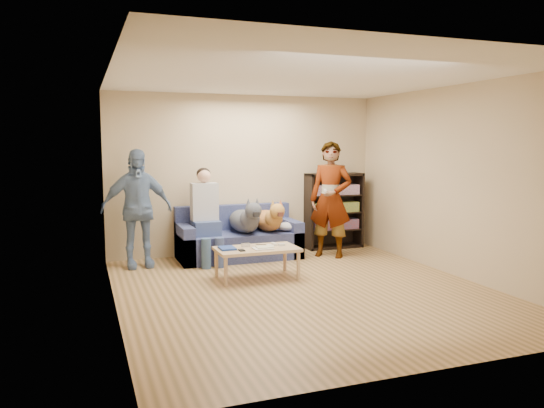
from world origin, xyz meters
name	(u,v)px	position (x,y,z in m)	size (l,w,h in m)	color
ground	(305,290)	(0.00, 0.00, 0.00)	(5.00, 5.00, 0.00)	olive
ceiling	(306,77)	(0.00, 0.00, 2.60)	(5.00, 5.00, 0.00)	white
wall_back	(245,175)	(0.00, 2.50, 1.30)	(4.50, 4.50, 0.00)	tan
wall_front	(435,210)	(0.00, -2.50, 1.30)	(4.50, 4.50, 0.00)	tan
wall_left	(112,192)	(-2.25, 0.00, 1.30)	(5.00, 5.00, 0.00)	tan
wall_right	(458,181)	(2.25, 0.00, 1.30)	(5.00, 5.00, 0.00)	tan
blanket	(288,226)	(0.52, 1.89, 0.49)	(0.38, 0.32, 0.13)	#A7A7AC
person_standing_right	(331,199)	(1.17, 1.69, 0.92)	(0.67, 0.44, 1.85)	gray
person_standing_left	(137,209)	(-1.81, 1.99, 0.87)	(1.02, 0.42, 1.74)	#7295B6
held_controller	(325,190)	(0.97, 1.49, 1.10)	(0.04, 0.13, 0.03)	white
notebook_blue	(227,248)	(-0.77, 0.81, 0.43)	(0.20, 0.26, 0.03)	navy
papers	(263,248)	(-0.32, 0.66, 0.43)	(0.26, 0.20, 0.01)	silver
magazine	(265,247)	(-0.29, 0.68, 0.44)	(0.22, 0.17, 0.01)	beige
camera_silver	(246,245)	(-0.49, 0.88, 0.45)	(0.11, 0.06, 0.05)	#AFAFB3
controller_a	(274,244)	(-0.09, 0.86, 0.43)	(0.04, 0.13, 0.03)	white
controller_b	(281,245)	(-0.01, 0.78, 0.43)	(0.09, 0.06, 0.03)	silver
headphone_cup_a	(271,246)	(-0.17, 0.74, 0.43)	(0.07, 0.07, 0.02)	white
headphone_cup_b	(269,245)	(-0.17, 0.82, 0.43)	(0.07, 0.07, 0.02)	white
pen_orange	(259,250)	(-0.39, 0.60, 0.42)	(0.01, 0.01, 0.14)	#D8511E
pen_black	(261,244)	(-0.25, 0.94, 0.42)	(0.01, 0.01, 0.14)	black
wallet	(242,250)	(-0.62, 0.64, 0.43)	(0.07, 0.12, 0.01)	black
sofa	(238,240)	(-0.25, 2.10, 0.28)	(1.90, 0.85, 0.82)	#515B93
person_seated	(206,212)	(-0.79, 1.97, 0.77)	(0.40, 0.73, 1.47)	#394E7F
dog_gray	(246,220)	(-0.18, 1.92, 0.64)	(0.41, 1.25, 0.59)	#4F5159
dog_tan	(269,219)	(0.22, 1.94, 0.62)	(0.38, 1.15, 0.55)	#B47737
coffee_table	(257,251)	(-0.37, 0.76, 0.37)	(1.10, 0.60, 0.42)	tan
bookshelf	(334,209)	(1.55, 2.33, 0.68)	(1.00, 0.34, 1.30)	black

